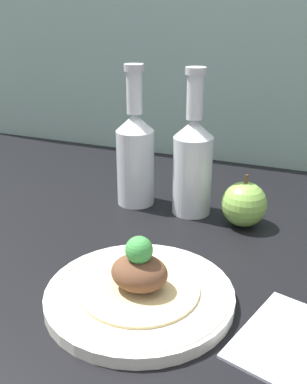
% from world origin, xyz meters
% --- Properties ---
extents(ground_plane, '(1.80, 1.10, 0.04)m').
position_xyz_m(ground_plane, '(0.00, 0.00, -0.02)').
color(ground_plane, black).
extents(plate, '(0.24, 0.24, 0.02)m').
position_xyz_m(plate, '(0.05, -0.08, 0.01)').
color(plate, silver).
rests_on(plate, ground_plane).
extents(plated_food, '(0.15, 0.15, 0.08)m').
position_xyz_m(plated_food, '(0.05, -0.08, 0.04)').
color(plated_food, '#D6BC7F').
rests_on(plated_food, plate).
extents(cider_bottle_left, '(0.07, 0.07, 0.26)m').
position_xyz_m(cider_bottle_left, '(-0.09, 0.21, 0.10)').
color(cider_bottle_left, silver).
rests_on(cider_bottle_left, ground_plane).
extents(cider_bottle_right, '(0.07, 0.07, 0.26)m').
position_xyz_m(cider_bottle_right, '(0.03, 0.21, 0.10)').
color(cider_bottle_right, silver).
rests_on(cider_bottle_right, ground_plane).
extents(apple, '(0.08, 0.08, 0.09)m').
position_xyz_m(apple, '(0.13, 0.19, 0.04)').
color(apple, '#84B74C').
rests_on(apple, ground_plane).
extents(napkin, '(0.16, 0.18, 0.01)m').
position_xyz_m(napkin, '(0.25, -0.09, 0.00)').
color(napkin, '#B7BCC6').
rests_on(napkin, ground_plane).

